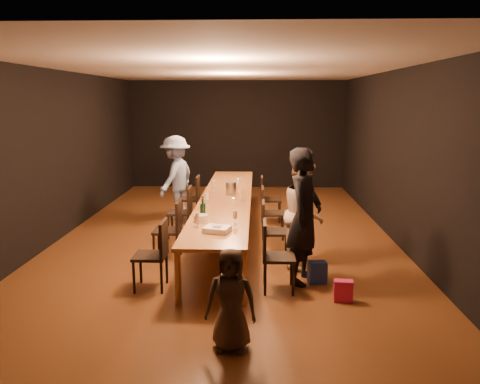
{
  "coord_description": "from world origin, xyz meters",
  "views": [
    {
      "loc": [
        0.55,
        -8.24,
        2.49
      ],
      "look_at": [
        0.28,
        -0.79,
        1.0
      ],
      "focal_mm": 35.0,
      "sensor_mm": 36.0,
      "label": 1
    }
  ],
  "objects_px": {
    "chair_left_3": "(189,198)",
    "chair_right_1": "(275,231)",
    "champagne_bottle": "(203,208)",
    "man_blue": "(176,177)",
    "chair_right_0": "(279,256)",
    "ice_bucket": "(231,188)",
    "chair_right_3": "(271,199)",
    "child": "(231,300)",
    "table": "(226,200)",
    "plate_stack": "(201,218)",
    "chair_left_0": "(150,255)",
    "chair_right_2": "(273,213)",
    "woman_tan": "(304,213)",
    "woman_birthday": "(304,216)",
    "chair_left_1": "(167,230)",
    "chair_left_2": "(180,212)",
    "birthday_cake": "(217,229)"
  },
  "relations": [
    {
      "from": "chair_right_0",
      "to": "plate_stack",
      "type": "height_order",
      "value": "chair_right_0"
    },
    {
      "from": "chair_right_3",
      "to": "plate_stack",
      "type": "distance_m",
      "value": 3.19
    },
    {
      "from": "table",
      "to": "chair_right_2",
      "type": "bearing_deg",
      "value": 0.0
    },
    {
      "from": "chair_right_2",
      "to": "plate_stack",
      "type": "relative_size",
      "value": 4.7
    },
    {
      "from": "plate_stack",
      "to": "champagne_bottle",
      "type": "relative_size",
      "value": 0.57
    },
    {
      "from": "chair_left_1",
      "to": "chair_right_2",
      "type": "bearing_deg",
      "value": -54.78
    },
    {
      "from": "child",
      "to": "plate_stack",
      "type": "bearing_deg",
      "value": 110.29
    },
    {
      "from": "chair_right_0",
      "to": "woman_birthday",
      "type": "height_order",
      "value": "woman_birthday"
    },
    {
      "from": "chair_right_3",
      "to": "child",
      "type": "distance_m",
      "value": 5.13
    },
    {
      "from": "chair_right_2",
      "to": "woman_tan",
      "type": "bearing_deg",
      "value": 16.36
    },
    {
      "from": "table",
      "to": "chair_left_0",
      "type": "bearing_deg",
      "value": -109.5
    },
    {
      "from": "woman_birthday",
      "to": "champagne_bottle",
      "type": "distance_m",
      "value": 1.52
    },
    {
      "from": "table",
      "to": "plate_stack",
      "type": "distance_m",
      "value": 1.8
    },
    {
      "from": "chair_right_0",
      "to": "chair_left_1",
      "type": "height_order",
      "value": "same"
    },
    {
      "from": "chair_left_1",
      "to": "child",
      "type": "bearing_deg",
      "value": -156.9
    },
    {
      "from": "chair_right_1",
      "to": "ice_bucket",
      "type": "distance_m",
      "value": 1.73
    },
    {
      "from": "ice_bucket",
      "to": "child",
      "type": "bearing_deg",
      "value": -86.91
    },
    {
      "from": "woman_birthday",
      "to": "chair_left_1",
      "type": "bearing_deg",
      "value": 90.43
    },
    {
      "from": "chair_right_0",
      "to": "man_blue",
      "type": "xyz_separation_m",
      "value": [
        -2.0,
        3.82,
        0.4
      ]
    },
    {
      "from": "chair_right_0",
      "to": "chair_left_0",
      "type": "height_order",
      "value": "same"
    },
    {
      "from": "chair_right_1",
      "to": "champagne_bottle",
      "type": "xyz_separation_m",
      "value": [
        -1.08,
        -0.4,
        0.46
      ]
    },
    {
      "from": "chair_left_1",
      "to": "woman_birthday",
      "type": "xyz_separation_m",
      "value": [
        2.05,
        -0.89,
        0.47
      ]
    },
    {
      "from": "chair_right_1",
      "to": "woman_birthday",
      "type": "height_order",
      "value": "woman_birthday"
    },
    {
      "from": "birthday_cake",
      "to": "chair_right_3",
      "type": "bearing_deg",
      "value": 92.96
    },
    {
      "from": "chair_right_3",
      "to": "ice_bucket",
      "type": "height_order",
      "value": "ice_bucket"
    },
    {
      "from": "chair_right_3",
      "to": "woman_tan",
      "type": "height_order",
      "value": "woman_tan"
    },
    {
      "from": "table",
      "to": "chair_left_0",
      "type": "height_order",
      "value": "chair_left_0"
    },
    {
      "from": "table",
      "to": "plate_stack",
      "type": "bearing_deg",
      "value": -97.8
    },
    {
      "from": "chair_right_2",
      "to": "child",
      "type": "bearing_deg",
      "value": -7.97
    },
    {
      "from": "champagne_bottle",
      "to": "man_blue",
      "type": "bearing_deg",
      "value": 106.89
    },
    {
      "from": "woman_birthday",
      "to": "man_blue",
      "type": "height_order",
      "value": "woman_birthday"
    },
    {
      "from": "woman_tan",
      "to": "child",
      "type": "xyz_separation_m",
      "value": [
        -0.96,
        -2.5,
        -0.28
      ]
    },
    {
      "from": "chair_left_1",
      "to": "child",
      "type": "xyz_separation_m",
      "value": [
        1.15,
        -2.7,
        0.06
      ]
    },
    {
      "from": "woman_birthday",
      "to": "birthday_cake",
      "type": "height_order",
      "value": "woman_birthday"
    },
    {
      "from": "woman_tan",
      "to": "ice_bucket",
      "type": "xyz_separation_m",
      "value": [
        -1.19,
        1.7,
        0.06
      ]
    },
    {
      "from": "man_blue",
      "to": "chair_right_0",
      "type": "bearing_deg",
      "value": 46.57
    },
    {
      "from": "chair_left_0",
      "to": "birthday_cake",
      "type": "height_order",
      "value": "chair_left_0"
    },
    {
      "from": "champagne_bottle",
      "to": "ice_bucket",
      "type": "bearing_deg",
      "value": 80.68
    },
    {
      "from": "birthday_cake",
      "to": "chair_left_1",
      "type": "bearing_deg",
      "value": 145.49
    },
    {
      "from": "chair_right_0",
      "to": "woman_birthday",
      "type": "distance_m",
      "value": 0.66
    },
    {
      "from": "chair_right_2",
      "to": "woman_birthday",
      "type": "height_order",
      "value": "woman_birthday"
    },
    {
      "from": "chair_right_1",
      "to": "chair_left_1",
      "type": "height_order",
      "value": "same"
    },
    {
      "from": "woman_birthday",
      "to": "plate_stack",
      "type": "distance_m",
      "value": 1.48
    },
    {
      "from": "champagne_bottle",
      "to": "chair_right_0",
      "type": "bearing_deg",
      "value": -36.54
    },
    {
      "from": "child",
      "to": "chair_left_0",
      "type": "bearing_deg",
      "value": 133.36
    },
    {
      "from": "table",
      "to": "chair_left_1",
      "type": "distance_m",
      "value": 1.49
    },
    {
      "from": "chair_left_0",
      "to": "champagne_bottle",
      "type": "bearing_deg",
      "value": -37.47
    },
    {
      "from": "child",
      "to": "ice_bucket",
      "type": "relative_size",
      "value": 4.82
    },
    {
      "from": "chair_left_0",
      "to": "chair_left_2",
      "type": "height_order",
      "value": "same"
    },
    {
      "from": "chair_left_3",
      "to": "chair_right_1",
      "type": "bearing_deg",
      "value": -144.69
    }
  ]
}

